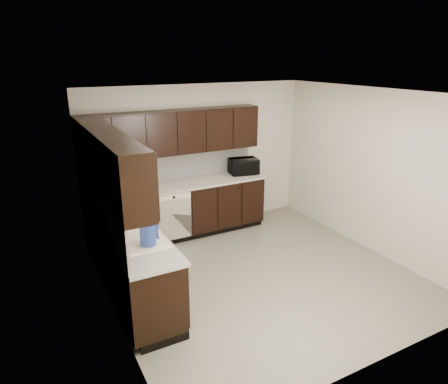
# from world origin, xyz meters

# --- Properties ---
(floor) EXTENTS (4.00, 4.00, 0.00)m
(floor) POSITION_xyz_m (0.00, 0.00, 0.00)
(floor) COLOR gray
(floor) RESTS_ON ground
(ceiling) EXTENTS (4.00, 4.00, 0.00)m
(ceiling) POSITION_xyz_m (0.00, 0.00, 2.50)
(ceiling) COLOR white
(ceiling) RESTS_ON wall_back
(wall_back) EXTENTS (4.00, 0.02, 2.50)m
(wall_back) POSITION_xyz_m (0.00, 2.00, 1.25)
(wall_back) COLOR beige
(wall_back) RESTS_ON floor
(wall_left) EXTENTS (0.02, 4.00, 2.50)m
(wall_left) POSITION_xyz_m (-2.00, 0.00, 1.25)
(wall_left) COLOR beige
(wall_left) RESTS_ON floor
(wall_right) EXTENTS (0.02, 4.00, 2.50)m
(wall_right) POSITION_xyz_m (2.00, 0.00, 1.25)
(wall_right) COLOR beige
(wall_right) RESTS_ON floor
(wall_front) EXTENTS (4.00, 0.02, 2.50)m
(wall_front) POSITION_xyz_m (0.00, -2.00, 1.25)
(wall_front) COLOR beige
(wall_front) RESTS_ON floor
(lower_cabinets) EXTENTS (3.00, 2.80, 0.90)m
(lower_cabinets) POSITION_xyz_m (-1.01, 1.11, 0.41)
(lower_cabinets) COLOR black
(lower_cabinets) RESTS_ON floor
(countertop) EXTENTS (3.03, 2.83, 0.04)m
(countertop) POSITION_xyz_m (-1.01, 1.11, 0.92)
(countertop) COLOR #B8AFA1
(countertop) RESTS_ON lower_cabinets
(backsplash) EXTENTS (3.00, 2.80, 0.48)m
(backsplash) POSITION_xyz_m (-1.22, 1.32, 1.18)
(backsplash) COLOR silver
(backsplash) RESTS_ON countertop
(upper_cabinets) EXTENTS (3.00, 2.80, 0.70)m
(upper_cabinets) POSITION_xyz_m (-1.10, 1.20, 1.77)
(upper_cabinets) COLOR black
(upper_cabinets) RESTS_ON wall_back
(dishwasher) EXTENTS (0.58, 0.04, 0.78)m
(dishwasher) POSITION_xyz_m (-0.70, 1.41, 0.55)
(dishwasher) COLOR #F2E6C6
(dishwasher) RESTS_ON lower_cabinets
(sink) EXTENTS (0.54, 0.82, 0.42)m
(sink) POSITION_xyz_m (-1.68, -0.01, 0.88)
(sink) COLOR #F2E6C6
(sink) RESTS_ON countertop
(microwave) EXTENTS (0.55, 0.42, 0.27)m
(microwave) POSITION_xyz_m (0.75, 1.71, 1.08)
(microwave) COLOR black
(microwave) RESTS_ON countertop
(soap_bottle_a) EXTENTS (0.10, 0.10, 0.18)m
(soap_bottle_a) POSITION_xyz_m (-1.51, 0.40, 1.03)
(soap_bottle_a) COLOR gray
(soap_bottle_a) RESTS_ON countertop
(soap_bottle_b) EXTENTS (0.11, 0.11, 0.24)m
(soap_bottle_b) POSITION_xyz_m (-1.84, 0.16, 1.06)
(soap_bottle_b) COLOR gray
(soap_bottle_b) RESTS_ON countertop
(toaster_oven) EXTENTS (0.40, 0.34, 0.21)m
(toaster_oven) POSITION_xyz_m (-1.75, 1.67, 1.05)
(toaster_oven) COLOR #B6B6B9
(toaster_oven) RESTS_ON countertop
(storage_bin) EXTENTS (0.52, 0.44, 0.18)m
(storage_bin) POSITION_xyz_m (-1.68, 1.32, 1.03)
(storage_bin) COLOR silver
(storage_bin) RESTS_ON countertop
(blue_pitcher) EXTENTS (0.19, 0.19, 0.27)m
(blue_pitcher) POSITION_xyz_m (-1.63, -0.26, 1.07)
(blue_pitcher) COLOR navy
(blue_pitcher) RESTS_ON countertop
(teal_tumbler) EXTENTS (0.12, 0.12, 0.22)m
(teal_tumbler) POSITION_xyz_m (-1.54, 1.18, 1.05)
(teal_tumbler) COLOR #0B6E80
(teal_tumbler) RESTS_ON countertop
(paper_towel_roll) EXTENTS (0.17, 0.17, 0.31)m
(paper_towel_roll) POSITION_xyz_m (-1.62, 0.94, 1.09)
(paper_towel_roll) COLOR white
(paper_towel_roll) RESTS_ON countertop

